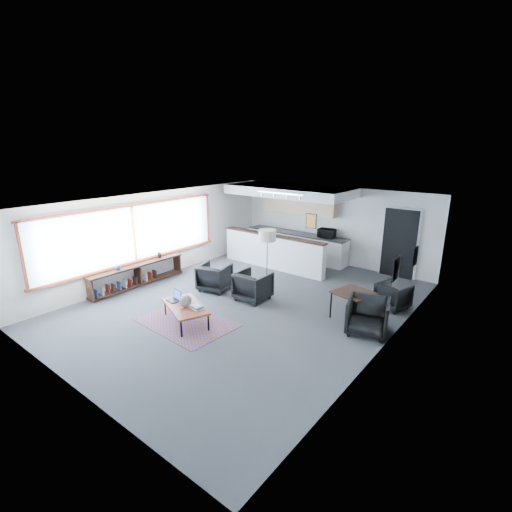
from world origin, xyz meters
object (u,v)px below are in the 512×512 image
Objects in this scene: armchair_right at (253,285)px; dining_chair_far at (393,296)px; book_stack at (197,307)px; coffee_table at (185,307)px; ceramic_pot at (186,301)px; armchair_left at (215,276)px; floor_lamp at (267,237)px; microwave at (327,232)px; dining_table at (354,295)px; laptop at (175,297)px; dining_chair_near at (367,317)px.

armchair_right is 3.53m from dining_chair_far.
book_stack is 0.50× the size of dining_chair_far.
armchair_right reaches higher than coffee_table.
ceramic_pot is 0.47× the size of dining_chair_far.
dining_chair_far is (3.08, 3.71, -0.17)m from book_stack.
dining_chair_far is at bearing 50.28° from book_stack.
floor_lamp is at bearing -149.18° from armchair_left.
armchair_left reaches higher than dining_chair_far.
dining_chair_far reaches higher than book_stack.
microwave reaches higher than armchair_left.
ceramic_pot is 5.95m from microwave.
dining_table is at bearing 64.15° from coffee_table.
ceramic_pot is at bearing -4.78° from coffee_table.
laptop is at bearing 60.36° from dining_chair_far.
dining_chair_near is (3.43, 2.10, -0.03)m from coffee_table.
dining_chair_near is (3.84, 2.04, -0.13)m from laptop.
ceramic_pot is at bearing -97.96° from microwave.
armchair_right is at bearing 102.36° from coffee_table.
dining_chair_near is at bearing 33.73° from book_stack.
laptop is 1.19× the size of book_stack.
book_stack is at bearing -135.61° from dining_table.
coffee_table is 2.74× the size of microwave.
book_stack reaches higher than coffee_table.
dining_chair_far is (0.53, 1.21, -0.31)m from dining_table.
floor_lamp is at bearing -76.34° from armchair_right.
ceramic_pot is 3.12m from floor_lamp.
laptop is 2.09m from armchair_right.
floor_lamp is at bearing 89.14° from ceramic_pot.
armchair_left is at bearing 117.00° from ceramic_pot.
coffee_table is at bearing -98.54° from microwave.
coffee_table is at bearing -172.56° from book_stack.
armchair_right is 1.39× the size of dining_chair_far.
microwave is at bearing 108.84° from coffee_table.
armchair_left reaches higher than laptop.
floor_lamp is (-0.24, 2.92, 0.99)m from book_stack.
armchair_left is at bearing 166.67° from dining_chair_near.
dining_chair_far reaches higher than coffee_table.
dining_table is 1.30× the size of dining_chair_near.
ceramic_pot reaches higher than dining_table.
dining_table is at bearing 82.87° from dining_chair_far.
floor_lamp is 2.28× the size of dining_chair_near.
floor_lamp reaches higher than coffee_table.
book_stack is 3.09m from floor_lamp.
coffee_table is 0.89× the size of floor_lamp.
floor_lamp is (0.04, 3.00, 0.88)m from ceramic_pot.
armchair_left is (-1.26, 1.83, -0.06)m from book_stack.
armchair_right is at bearing -95.17° from microwave.
armchair_left reaches higher than book_stack.
floor_lamp is 2.95m from microwave.
floor_lamp is 3.61m from dining_chair_far.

